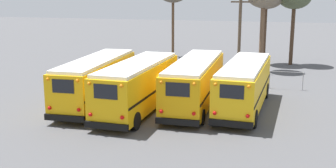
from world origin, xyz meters
TOP-DOWN VIEW (x-y plane):
  - ground_plane at (0.00, 0.00)m, footprint 160.00×160.00m
  - school_bus_0 at (-4.90, -0.32)m, footprint 2.86×10.03m
  - school_bus_1 at (-1.63, -1.15)m, footprint 2.91×9.79m
  - school_bus_2 at (1.63, 1.03)m, footprint 2.69×10.51m
  - school_bus_3 at (4.90, 1.04)m, footprint 2.99×10.05m
  - utility_pole at (3.29, 13.89)m, footprint 1.80×0.29m
  - fence_line at (-0.00, 7.75)m, footprint 17.86×0.06m

SIDE VIEW (x-z plane):
  - ground_plane at x=0.00m, z-range 0.00..0.00m
  - fence_line at x=0.00m, z-range 0.28..1.70m
  - school_bus_2 at x=1.63m, z-range 0.13..3.28m
  - school_bus_3 at x=4.90m, z-range 0.15..3.27m
  - school_bus_0 at x=-4.90m, z-range 0.15..3.34m
  - school_bus_1 at x=-1.63m, z-range 0.14..3.38m
  - utility_pole at x=3.29m, z-range 0.15..7.65m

